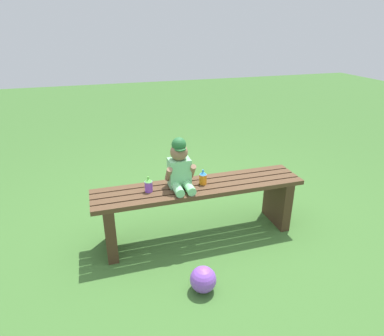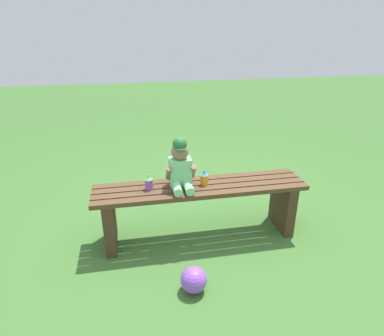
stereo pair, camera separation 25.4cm
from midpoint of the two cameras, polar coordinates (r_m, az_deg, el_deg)
ground_plane at (r=2.92m, az=-1.33°, el=-11.35°), size 16.00×16.00×0.00m
park_bench at (r=2.75m, az=-1.39°, el=-5.83°), size 1.71×0.35×0.48m
child_figure at (r=2.58m, az=-4.91°, el=0.23°), size 0.23×0.27×0.40m
sippy_cup_left at (r=2.59m, az=-10.23°, el=-2.87°), size 0.06×0.06×0.12m
sippy_cup_right at (r=2.67m, az=-0.84°, el=-1.68°), size 0.06×0.06×0.12m
toy_ball at (r=2.36m, az=-1.33°, el=-18.59°), size 0.18×0.18×0.18m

